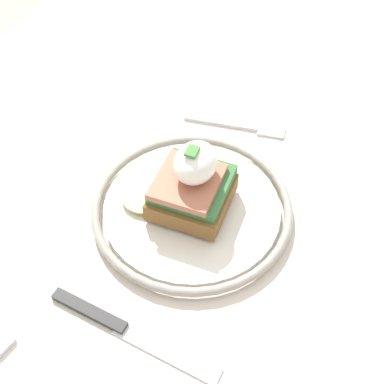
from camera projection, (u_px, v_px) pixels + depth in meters
dining_table at (179, 233)px, 0.67m from camera, size 1.13×0.78×0.72m
plate at (192, 207)px, 0.55m from camera, size 0.23×0.23×0.02m
sandwich at (191, 184)px, 0.52m from camera, size 0.08×0.12×0.08m
fork at (240, 126)px, 0.65m from camera, size 0.03×0.14×0.00m
knife at (119, 326)px, 0.46m from camera, size 0.03×0.18×0.01m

